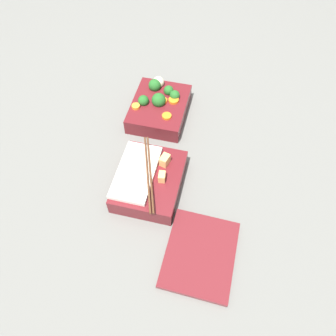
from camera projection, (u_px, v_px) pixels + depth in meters
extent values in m
plane|color=slate|center=(156.00, 150.00, 0.91)|extent=(3.00, 3.00, 0.00)
cube|color=maroon|center=(159.00, 109.00, 0.96)|extent=(0.19, 0.16, 0.05)
sphere|color=#236023|center=(155.00, 85.00, 0.97)|extent=(0.04, 0.04, 0.04)
sphere|color=#236023|center=(143.00, 101.00, 0.94)|extent=(0.03, 0.03, 0.03)
sphere|color=#236023|center=(159.00, 100.00, 0.93)|extent=(0.04, 0.04, 0.04)
sphere|color=#236023|center=(169.00, 90.00, 0.96)|extent=(0.03, 0.03, 0.03)
sphere|color=#236023|center=(175.00, 95.00, 0.95)|extent=(0.03, 0.03, 0.03)
cylinder|color=orange|center=(136.00, 106.00, 0.93)|extent=(0.03, 0.03, 0.01)
cylinder|color=orange|center=(163.00, 101.00, 0.94)|extent=(0.03, 0.03, 0.01)
cylinder|color=orange|center=(167.00, 116.00, 0.91)|extent=(0.03, 0.03, 0.01)
cylinder|color=orange|center=(174.00, 100.00, 0.94)|extent=(0.04, 0.04, 0.01)
sphere|color=beige|center=(158.00, 82.00, 0.98)|extent=(0.03, 0.03, 0.03)
cube|color=maroon|center=(150.00, 181.00, 0.82)|extent=(0.19, 0.16, 0.05)
cube|color=silver|center=(136.00, 172.00, 0.80)|extent=(0.17, 0.09, 0.01)
cube|color=#EAB266|center=(165.00, 160.00, 0.81)|extent=(0.03, 0.03, 0.03)
cube|color=#EAB266|center=(162.00, 177.00, 0.78)|extent=(0.02, 0.02, 0.02)
cylinder|color=#56331E|center=(147.00, 173.00, 0.79)|extent=(0.21, 0.08, 0.01)
cylinder|color=#56331E|center=(150.00, 172.00, 0.79)|extent=(0.21, 0.08, 0.01)
cube|color=maroon|center=(200.00, 254.00, 0.73)|extent=(0.19, 0.16, 0.01)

